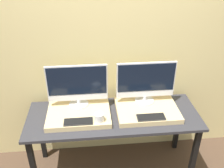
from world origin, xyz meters
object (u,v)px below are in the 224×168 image
at_px(monitor_left, 77,85).
at_px(mug, 99,117).
at_px(keyboard_left, 78,122).
at_px(monitor_right, 146,82).
at_px(keyboard_right, 151,117).

relative_size(monitor_left, mug, 6.77).
relative_size(keyboard_left, monitor_right, 0.45).
relative_size(monitor_left, keyboard_right, 2.21).
relative_size(mug, monitor_right, 0.15).
height_order(monitor_left, keyboard_left, monitor_left).
xyz_separation_m(mug, monitor_right, (0.50, 0.30, 0.19)).
height_order(monitor_left, keyboard_right, monitor_left).
bearing_deg(mug, monitor_right, 30.92).
bearing_deg(monitor_left, keyboard_right, -23.26).
relative_size(mug, keyboard_right, 0.33).
bearing_deg(mug, keyboard_left, 180.00).
height_order(mug, keyboard_right, mug).
bearing_deg(monitor_right, mug, -149.08).
bearing_deg(monitor_right, monitor_left, 180.00).
distance_m(keyboard_left, monitor_right, 0.79).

